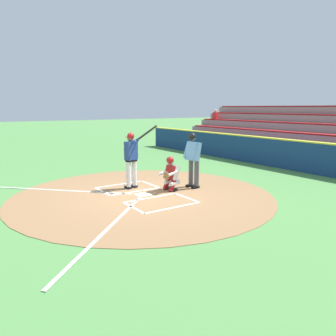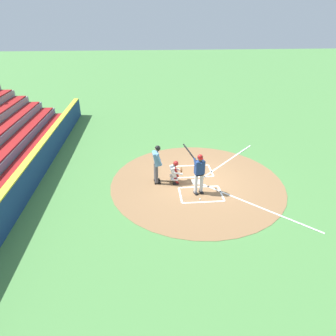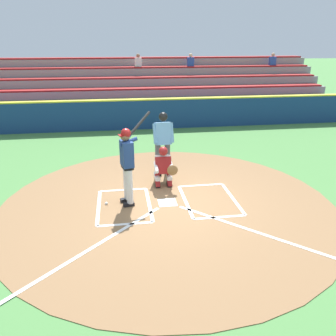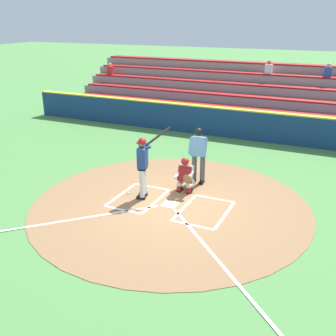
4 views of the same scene
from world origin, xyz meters
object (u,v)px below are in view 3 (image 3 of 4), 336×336
baseball (106,203)px  catcher (164,166)px  plate_umpire (163,139)px  batter (127,161)px

baseball → catcher: bearing=-149.6°
catcher → plate_umpire: plate_umpire is taller
plate_umpire → baseball: plate_umpire is taller
catcher → baseball: size_ratio=15.27×
catcher → plate_umpire: (-0.09, -0.84, 0.49)m
baseball → plate_umpire: bearing=-132.9°
batter → baseball: batter is taller
batter → baseball: (0.55, -0.01, -1.06)m
batter → plate_umpire: bearing=-121.5°
plate_umpire → baseball: (1.61, 1.73, -1.04)m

